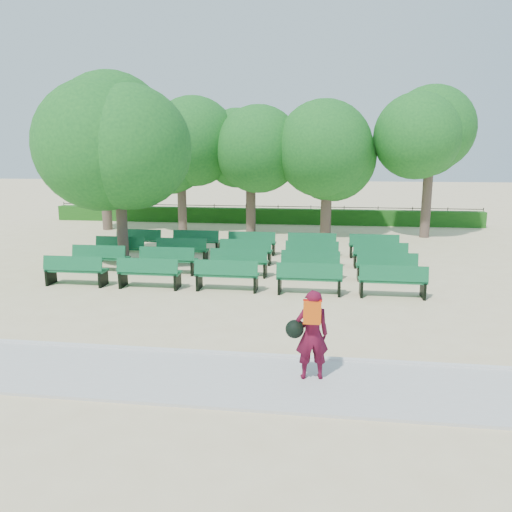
% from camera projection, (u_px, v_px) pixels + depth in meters
% --- Properties ---
extents(ground, '(120.00, 120.00, 0.00)m').
position_uv_depth(ground, '(210.00, 280.00, 16.93)').
color(ground, beige).
extents(paving, '(30.00, 2.20, 0.06)m').
position_uv_depth(paving, '(125.00, 373.00, 9.74)').
color(paving, '#B9B9B4').
rests_on(paving, ground).
extents(curb, '(30.00, 0.12, 0.10)m').
position_uv_depth(curb, '(146.00, 350.00, 10.86)').
color(curb, silver).
rests_on(curb, ground).
extents(hedge, '(26.00, 0.70, 0.90)m').
position_uv_depth(hedge, '(261.00, 216.00, 30.41)').
color(hedge, '#1C5716').
rests_on(hedge, ground).
extents(fence, '(26.00, 0.10, 1.02)m').
position_uv_depth(fence, '(262.00, 222.00, 30.90)').
color(fence, black).
rests_on(fence, ground).
extents(tree_line, '(21.80, 6.80, 7.04)m').
position_uv_depth(tree_line, '(252.00, 234.00, 26.63)').
color(tree_line, '#1A641F').
rests_on(tree_line, ground).
extents(bench_array, '(2.03, 0.77, 1.26)m').
position_uv_depth(bench_array, '(243.00, 267.00, 18.46)').
color(bench_array, '#0F5A31').
rests_on(bench_array, ground).
extents(tree_among, '(4.66, 4.66, 6.32)m').
position_uv_depth(tree_among, '(118.00, 154.00, 18.58)').
color(tree_among, brown).
rests_on(tree_among, ground).
extents(person, '(0.84, 0.54, 1.73)m').
position_uv_depth(person, '(311.00, 333.00, 9.31)').
color(person, '#4F0B20').
rests_on(person, ground).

